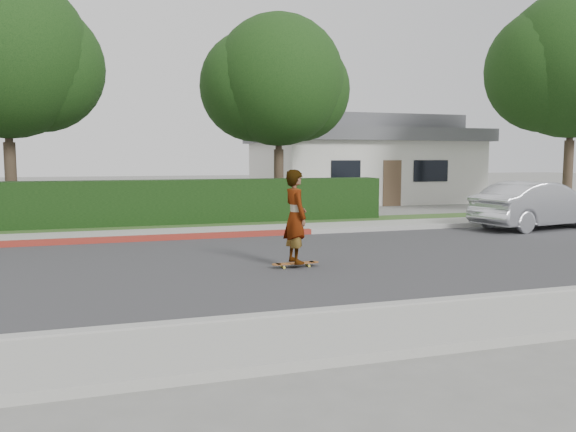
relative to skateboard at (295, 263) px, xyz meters
name	(u,v)px	position (x,y,z in m)	size (l,w,h in m)	color
ground	(331,261)	(0.97, 0.53, -0.09)	(120.00, 120.00, 0.00)	slate
road	(331,260)	(0.97, 0.53, -0.08)	(60.00, 8.00, 0.01)	#2D2D30
curb_near	(435,304)	(0.97, -3.57, -0.01)	(60.00, 0.20, 0.15)	#9E9E99
sidewalk_near	(472,322)	(0.97, -4.47, -0.03)	(60.00, 1.60, 0.12)	gray
curb_far	(277,233)	(0.97, 4.63, -0.01)	(60.00, 0.20, 0.15)	#9E9E99
curb_red_section	(92,241)	(-4.03, 4.63, -0.01)	(12.00, 0.21, 0.15)	maroon
sidewalk_far	(269,230)	(0.97, 5.53, -0.03)	(60.00, 1.60, 0.12)	gray
planting_strip	(256,224)	(0.97, 7.13, -0.04)	(60.00, 1.60, 0.10)	#2D4C1E
hedge	(160,204)	(-2.03, 7.73, 0.66)	(15.00, 1.00, 1.50)	black
tree_left	(5,60)	(-6.54, 9.21, 5.18)	(5.99, 5.21, 8.00)	#33261C
tree_center	(277,85)	(2.46, 9.71, 4.82)	(5.66, 4.84, 7.44)	#33261C
tree_right	(569,69)	(13.46, 7.21, 5.54)	(6.32, 5.60, 8.56)	#33261C
house	(360,160)	(8.97, 16.52, 2.01)	(10.60, 8.60, 4.30)	beige
skateboard	(295,263)	(0.00, 0.00, 0.00)	(1.00, 0.22, 0.09)	gold
skateboarder	(295,217)	(0.00, 0.00, 0.95)	(0.68, 0.45, 1.88)	white
car_silver	(537,205)	(9.18, 3.73, 0.65)	(1.55, 4.46, 1.47)	silver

